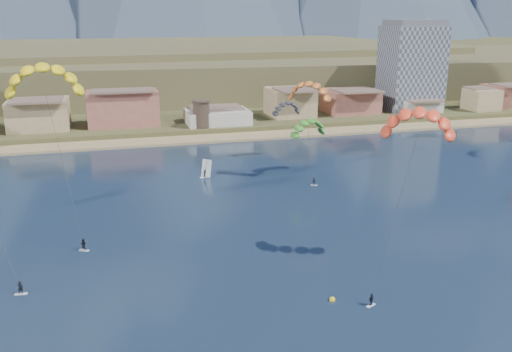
# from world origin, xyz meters

# --- Properties ---
(ground) EXTENTS (2400.00, 2400.00, 0.00)m
(ground) POSITION_xyz_m (0.00, 0.00, 0.00)
(ground) COLOR black
(ground) RESTS_ON ground
(beach) EXTENTS (2200.00, 12.00, 0.90)m
(beach) POSITION_xyz_m (0.00, 106.00, 0.25)
(beach) COLOR tan
(beach) RESTS_ON ground
(land) EXTENTS (2200.00, 900.00, 4.00)m
(land) POSITION_xyz_m (0.00, 560.00, 0.00)
(land) COLOR brown
(land) RESTS_ON ground
(foothills) EXTENTS (940.00, 210.00, 18.00)m
(foothills) POSITION_xyz_m (22.39, 232.47, 9.08)
(foothills) COLOR brown
(foothills) RESTS_ON ground
(town) EXTENTS (400.00, 24.00, 12.00)m
(town) POSITION_xyz_m (-40.00, 122.00, 8.00)
(town) COLOR beige
(town) RESTS_ON ground
(apartment_tower) EXTENTS (20.00, 16.00, 32.00)m
(apartment_tower) POSITION_xyz_m (85.00, 128.00, 17.82)
(apartment_tower) COLOR gray
(apartment_tower) RESTS_ON ground
(watchtower) EXTENTS (5.82, 5.82, 8.60)m
(watchtower) POSITION_xyz_m (5.00, 114.00, 6.37)
(watchtower) COLOR #47382D
(watchtower) RESTS_ON ground
(kitesurfer_yellow) EXTENTS (12.96, 13.60, 29.86)m
(kitesurfer_yellow) POSITION_xyz_m (-32.54, 41.79, 26.56)
(kitesurfer_yellow) COLOR silver
(kitesurfer_yellow) RESTS_ON ground
(kitesurfer_orange) EXTENTS (17.24, 15.06, 26.34)m
(kitesurfer_orange) POSITION_xyz_m (18.40, 13.86, 22.08)
(kitesurfer_orange) COLOR silver
(kitesurfer_orange) RESTS_ON ground
(kitesurfer_green) EXTENTS (10.22, 13.15, 15.07)m
(kitesurfer_green) POSITION_xyz_m (21.17, 63.58, 11.53)
(kitesurfer_green) COLOR silver
(kitesurfer_green) RESTS_ON ground
(distant_kite_dark) EXTENTS (8.32, 6.32, 16.51)m
(distant_kite_dark) POSITION_xyz_m (20.68, 78.27, 13.65)
(distant_kite_dark) COLOR #262626
(distant_kite_dark) RESTS_ON ground
(distant_kite_orange) EXTENTS (10.20, 8.92, 23.63)m
(distant_kite_orange) POSITION_xyz_m (19.20, 58.60, 20.71)
(distant_kite_orange) COLOR #262626
(distant_kite_orange) RESTS_ON ground
(windsurfer) EXTENTS (2.40, 2.62, 4.14)m
(windsurfer) POSITION_xyz_m (-2.45, 66.66, 1.31)
(windsurfer) COLOR silver
(windsurfer) RESTS_ON ground
(buoy) EXTENTS (0.79, 0.79, 0.79)m
(buoy) POSITION_xyz_m (3.36, 6.55, 0.14)
(buoy) COLOR yellow
(buoy) RESTS_ON ground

